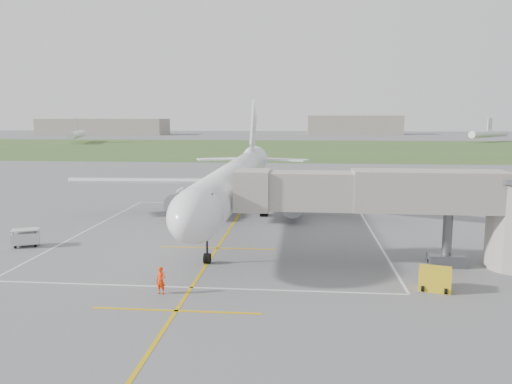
# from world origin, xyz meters

# --- Properties ---
(ground) EXTENTS (700.00, 700.00, 0.00)m
(ground) POSITION_xyz_m (0.00, 0.00, 0.00)
(ground) COLOR #58585B
(ground) RESTS_ON ground
(grass_strip) EXTENTS (700.00, 120.00, 0.02)m
(grass_strip) POSITION_xyz_m (0.00, 130.00, 0.01)
(grass_strip) COLOR #375625
(grass_strip) RESTS_ON ground
(apron_markings) EXTENTS (28.20, 60.00, 0.01)m
(apron_markings) POSITION_xyz_m (0.00, -5.82, 0.01)
(apron_markings) COLOR #C1980B
(apron_markings) RESTS_ON ground
(airliner) EXTENTS (38.93, 46.75, 13.52)m
(airliner) POSITION_xyz_m (-0.00, 0.75, 4.39)
(airliner) COLOR silver
(airliner) RESTS_ON ground
(jet_bridge) EXTENTS (23.40, 5.00, 7.20)m
(jet_bridge) POSITION_xyz_m (15.72, -13.50, 4.74)
(jet_bridge) COLOR gray
(jet_bridge) RESTS_ON ground
(gpu_unit) EXTENTS (2.26, 1.83, 1.49)m
(gpu_unit) POSITION_xyz_m (15.79, -19.01, 0.74)
(gpu_unit) COLOR gold
(gpu_unit) RESTS_ON ground
(baggage_cart) EXTENTS (2.52, 2.06, 1.52)m
(baggage_cart) POSITION_xyz_m (-16.61, -10.97, 0.78)
(baggage_cart) COLOR #B8B8B8
(baggage_cart) RESTS_ON ground
(ramp_worker_nose) EXTENTS (0.72, 0.56, 1.75)m
(ramp_worker_nose) POSITION_xyz_m (-1.65, -21.34, 0.87)
(ramp_worker_nose) COLOR #FB3107
(ramp_worker_nose) RESTS_ON ground
(ramp_worker_wing) EXTENTS (0.90, 0.97, 1.59)m
(ramp_worker_wing) POSITION_xyz_m (-5.21, 0.14, 0.80)
(ramp_worker_wing) COLOR #F45007
(ramp_worker_wing) RESTS_ON ground
(distant_hangars) EXTENTS (345.00, 49.00, 12.00)m
(distant_hangars) POSITION_xyz_m (-16.15, 265.19, 5.17)
(distant_hangars) COLOR gray
(distant_hangars) RESTS_ON ground
(distant_aircraft) EXTENTS (200.91, 55.15, 8.85)m
(distant_aircraft) POSITION_xyz_m (0.22, 172.26, 3.59)
(distant_aircraft) COLOR silver
(distant_aircraft) RESTS_ON ground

